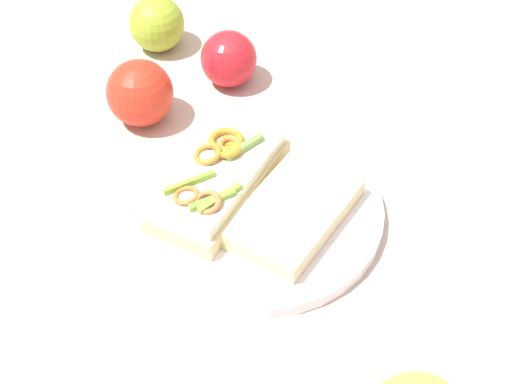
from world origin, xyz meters
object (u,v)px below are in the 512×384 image
object	(u,v)px
plate	(256,210)
bread_slice_side	(293,212)
apple_1	(157,24)
apple_3	(229,59)
sandwich	(220,179)
apple_2	(140,93)

from	to	relation	value
plate	bread_slice_side	xyz separation A→B (m)	(0.01, 0.04, 0.02)
plate	apple_1	xyz separation A→B (m)	(-0.26, -0.22, 0.03)
bread_slice_side	apple_3	bearing A→B (deg)	49.02
sandwich	apple_3	distance (m)	0.22
sandwich	apple_2	xyz separation A→B (m)	(-0.10, -0.14, 0.01)
sandwich	apple_1	distance (m)	0.31
sandwich	apple_1	xyz separation A→B (m)	(-0.25, -0.18, 0.00)
bread_slice_side	apple_2	size ratio (longest dim) A/B	1.83
plate	sandwich	xyz separation A→B (m)	(-0.01, -0.04, 0.03)
apple_1	bread_slice_side	bearing A→B (deg)	44.60
plate	bread_slice_side	distance (m)	0.05
plate	apple_3	xyz separation A→B (m)	(-0.22, -0.10, 0.03)
bread_slice_side	sandwich	bearing A→B (deg)	95.06
bread_slice_side	apple_2	distance (m)	0.26
sandwich	apple_1	world-z (taller)	apple_1
bread_slice_side	apple_2	bearing A→B (deg)	77.51
plate	apple_2	world-z (taller)	apple_2
apple_2	sandwich	bearing A→B (deg)	53.01
plate	apple_1	world-z (taller)	apple_1
plate	apple_3	bearing A→B (deg)	-154.24
apple_2	plate	bearing A→B (deg)	58.23
sandwich	apple_3	xyz separation A→B (m)	(-0.21, -0.06, 0.00)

